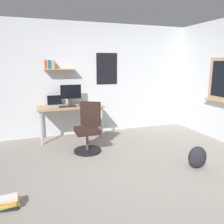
{
  "coord_description": "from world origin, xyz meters",
  "views": [
    {
      "loc": [
        -1.46,
        -2.92,
        1.67
      ],
      "look_at": [
        -0.17,
        0.73,
        0.85
      ],
      "focal_mm": 36.66,
      "sensor_mm": 36.0,
      "label": 1
    }
  ],
  "objects_px": {
    "laptop": "(55,103)",
    "keyboard": "(68,106)",
    "office_chair": "(88,130)",
    "monitor_primary": "(71,93)",
    "desk": "(71,110)",
    "backpack": "(197,157)",
    "computer_mouse": "(80,105)",
    "coffee_mug": "(97,103)",
    "book_stack_on_floor": "(9,203)"
  },
  "relations": [
    {
      "from": "keyboard",
      "to": "computer_mouse",
      "type": "height_order",
      "value": "computer_mouse"
    },
    {
      "from": "coffee_mug",
      "to": "backpack",
      "type": "distance_m",
      "value": 2.49
    },
    {
      "from": "coffee_mug",
      "to": "backpack",
      "type": "bearing_deg",
      "value": -63.7
    },
    {
      "from": "office_chair",
      "to": "laptop",
      "type": "relative_size",
      "value": 3.06
    },
    {
      "from": "keyboard",
      "to": "backpack",
      "type": "relative_size",
      "value": 1.02
    },
    {
      "from": "computer_mouse",
      "to": "backpack",
      "type": "bearing_deg",
      "value": -55.15
    },
    {
      "from": "desk",
      "to": "book_stack_on_floor",
      "type": "bearing_deg",
      "value": -115.77
    },
    {
      "from": "laptop",
      "to": "book_stack_on_floor",
      "type": "relative_size",
      "value": 1.28
    },
    {
      "from": "laptop",
      "to": "coffee_mug",
      "type": "height_order",
      "value": "laptop"
    },
    {
      "from": "monitor_primary",
      "to": "computer_mouse",
      "type": "bearing_deg",
      "value": -43.17
    },
    {
      "from": "desk",
      "to": "keyboard",
      "type": "xyz_separation_m",
      "value": [
        -0.07,
        -0.07,
        0.09
      ]
    },
    {
      "from": "computer_mouse",
      "to": "coffee_mug",
      "type": "bearing_deg",
      "value": 7.08
    },
    {
      "from": "laptop",
      "to": "monitor_primary",
      "type": "relative_size",
      "value": 0.67
    },
    {
      "from": "coffee_mug",
      "to": "computer_mouse",
      "type": "bearing_deg",
      "value": -172.92
    },
    {
      "from": "desk",
      "to": "book_stack_on_floor",
      "type": "relative_size",
      "value": 5.86
    },
    {
      "from": "office_chair",
      "to": "coffee_mug",
      "type": "height_order",
      "value": "office_chair"
    },
    {
      "from": "computer_mouse",
      "to": "laptop",
      "type": "bearing_deg",
      "value": 158.28
    },
    {
      "from": "office_chair",
      "to": "backpack",
      "type": "bearing_deg",
      "value": -41.63
    },
    {
      "from": "keyboard",
      "to": "backpack",
      "type": "bearing_deg",
      "value": -50.36
    },
    {
      "from": "desk",
      "to": "computer_mouse",
      "type": "height_order",
      "value": "computer_mouse"
    },
    {
      "from": "office_chair",
      "to": "monitor_primary",
      "type": "height_order",
      "value": "monitor_primary"
    },
    {
      "from": "laptop",
      "to": "monitor_primary",
      "type": "distance_m",
      "value": 0.42
    },
    {
      "from": "desk",
      "to": "office_chair",
      "type": "distance_m",
      "value": 0.92
    },
    {
      "from": "desk",
      "to": "coffee_mug",
      "type": "relative_size",
      "value": 15.47
    },
    {
      "from": "backpack",
      "to": "computer_mouse",
      "type": "bearing_deg",
      "value": 124.85
    },
    {
      "from": "monitor_primary",
      "to": "computer_mouse",
      "type": "relative_size",
      "value": 4.46
    },
    {
      "from": "keyboard",
      "to": "monitor_primary",
      "type": "bearing_deg",
      "value": 56.71
    },
    {
      "from": "monitor_primary",
      "to": "coffee_mug",
      "type": "height_order",
      "value": "monitor_primary"
    },
    {
      "from": "computer_mouse",
      "to": "book_stack_on_floor",
      "type": "bearing_deg",
      "value": -120.55
    },
    {
      "from": "desk",
      "to": "backpack",
      "type": "bearing_deg",
      "value": -52.44
    },
    {
      "from": "monitor_primary",
      "to": "coffee_mug",
      "type": "bearing_deg",
      "value": -11.05
    },
    {
      "from": "desk",
      "to": "monitor_primary",
      "type": "height_order",
      "value": "monitor_primary"
    },
    {
      "from": "keyboard",
      "to": "desk",
      "type": "bearing_deg",
      "value": 45.06
    },
    {
      "from": "computer_mouse",
      "to": "backpack",
      "type": "xyz_separation_m",
      "value": [
        1.47,
        -2.12,
        -0.58
      ]
    },
    {
      "from": "monitor_primary",
      "to": "computer_mouse",
      "type": "distance_m",
      "value": 0.35
    },
    {
      "from": "computer_mouse",
      "to": "office_chair",
      "type": "bearing_deg",
      "value": -91.36
    },
    {
      "from": "computer_mouse",
      "to": "monitor_primary",
      "type": "bearing_deg",
      "value": 136.83
    },
    {
      "from": "desk",
      "to": "monitor_primary",
      "type": "bearing_deg",
      "value": 68.69
    },
    {
      "from": "office_chair",
      "to": "monitor_primary",
      "type": "relative_size",
      "value": 2.05
    },
    {
      "from": "desk",
      "to": "computer_mouse",
      "type": "bearing_deg",
      "value": -18.85
    },
    {
      "from": "keyboard",
      "to": "computer_mouse",
      "type": "relative_size",
      "value": 3.56
    },
    {
      "from": "coffee_mug",
      "to": "book_stack_on_floor",
      "type": "height_order",
      "value": "coffee_mug"
    },
    {
      "from": "monitor_primary",
      "to": "book_stack_on_floor",
      "type": "bearing_deg",
      "value": -115.61
    },
    {
      "from": "desk",
      "to": "laptop",
      "type": "xyz_separation_m",
      "value": [
        -0.32,
        0.14,
        0.14
      ]
    },
    {
      "from": "desk",
      "to": "laptop",
      "type": "distance_m",
      "value": 0.37
    },
    {
      "from": "laptop",
      "to": "keyboard",
      "type": "height_order",
      "value": "laptop"
    },
    {
      "from": "desk",
      "to": "coffee_mug",
      "type": "height_order",
      "value": "coffee_mug"
    },
    {
      "from": "laptop",
      "to": "coffee_mug",
      "type": "relative_size",
      "value": 3.37
    },
    {
      "from": "office_chair",
      "to": "backpack",
      "type": "height_order",
      "value": "office_chair"
    },
    {
      "from": "backpack",
      "to": "book_stack_on_floor",
      "type": "distance_m",
      "value": 2.82
    }
  ]
}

